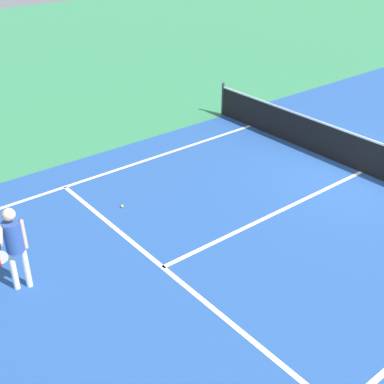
{
  "coord_description": "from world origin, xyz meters",
  "views": [
    {
      "loc": [
        6.4,
        -10.84,
        6.04
      ],
      "look_at": [
        -0.56,
        -5.23,
        1.0
      ],
      "focal_mm": 47.49,
      "sensor_mm": 36.0,
      "label": 1
    }
  ],
  "objects": [
    {
      "name": "ground_plane",
      "position": [
        0.0,
        0.0,
        0.0
      ],
      "size": [
        60.0,
        60.0,
        0.0
      ],
      "primitive_type": "plane",
      "color": "#337F51"
    },
    {
      "name": "court_surface_inbounds",
      "position": [
        0.0,
        0.0,
        0.0
      ],
      "size": [
        10.62,
        24.4,
        0.0
      ],
      "primitive_type": "cube",
      "color": "#234C93",
      "rests_on": "ground_plane"
    },
    {
      "name": "line_sideline_left",
      "position": [
        -4.11,
        -5.95,
        0.0
      ],
      "size": [
        0.1,
        11.89,
        0.01
      ],
      "primitive_type": "cube",
      "color": "white",
      "rests_on": "ground_plane"
    },
    {
      "name": "line_service_near",
      "position": [
        0.0,
        -6.4,
        0.0
      ],
      "size": [
        8.22,
        0.1,
        0.01
      ],
      "primitive_type": "cube",
      "color": "white",
      "rests_on": "ground_plane"
    },
    {
      "name": "line_center_service",
      "position": [
        0.0,
        -3.2,
        0.0
      ],
      "size": [
        0.1,
        6.4,
        0.01
      ],
      "primitive_type": "cube",
      "color": "white",
      "rests_on": "ground_plane"
    },
    {
      "name": "net",
      "position": [
        0.0,
        0.0,
        0.49
      ],
      "size": [
        10.95,
        0.09,
        1.07
      ],
      "color": "#33383D",
      "rests_on": "ground_plane"
    },
    {
      "name": "player_near",
      "position": [
        -1.1,
        -8.72,
        1.03
      ],
      "size": [
        1.08,
        0.8,
        1.66
      ],
      "color": "white",
      "rests_on": "ground_plane"
    },
    {
      "name": "tennis_ball_mid_court",
      "position": [
        -2.39,
        -5.82,
        0.03
      ],
      "size": [
        0.07,
        0.07,
        0.07
      ],
      "primitive_type": "sphere",
      "color": "#CCE033",
      "rests_on": "ground_plane"
    }
  ]
}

